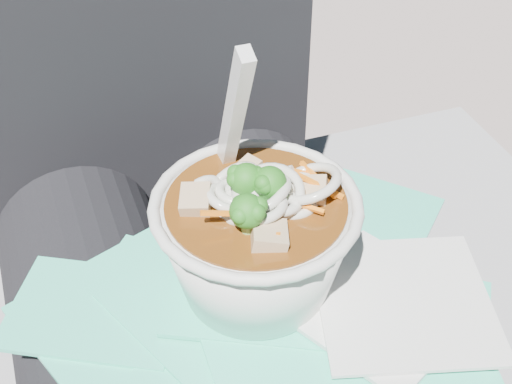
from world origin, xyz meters
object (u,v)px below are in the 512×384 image
object	(u,v)px
person_body	(197,280)
lap	(229,373)
plastic_bag	(270,314)
udon_bowl	(256,233)

from	to	relation	value
person_body	lap	bearing A→B (deg)	-90.00
lap	plastic_bag	xyz separation A→B (m)	(0.03, -0.02, 0.09)
udon_bowl	lap	bearing A→B (deg)	-173.78
lap	person_body	size ratio (longest dim) A/B	0.48
lap	person_body	bearing A→B (deg)	90.00
udon_bowl	person_body	bearing A→B (deg)	106.38
person_body	udon_bowl	size ratio (longest dim) A/B	4.94
lap	udon_bowl	size ratio (longest dim) A/B	2.37
lap	person_body	world-z (taller)	person_body
plastic_bag	udon_bowl	world-z (taller)	udon_bowl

